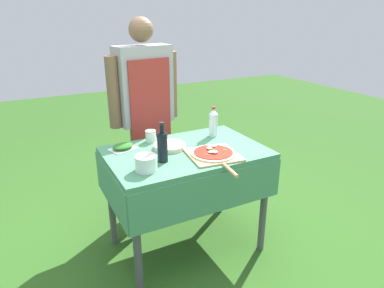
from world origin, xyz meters
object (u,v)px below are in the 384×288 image
Objects in this scene: person_cook at (145,105)px; mixing_tub at (146,163)px; oil_bottle at (162,146)px; water_bottle at (213,122)px; prep_table at (186,166)px; herb_container at (123,147)px; plate_stack at (170,146)px; pizza_on_peel at (214,154)px; sauce_jar at (151,137)px.

person_cook is 0.90m from mixing_tub.
water_bottle is at bearing 26.61° from oil_bottle.
person_cook is 12.26× the size of mixing_tub.
prep_table is 0.44m from mixing_tub.
plate_stack is at bearing -23.19° from herb_container.
prep_table is at bearing -30.26° from herb_container.
mixing_tub is at bearing -153.65° from prep_table.
plate_stack is (-0.03, -0.56, -0.18)m from person_cook.
pizza_on_peel is at bearing -120.19° from water_bottle.
oil_bottle reaches higher than mixing_tub.
prep_table is at bearing 131.57° from pizza_on_peel.
prep_table is 0.44m from water_bottle.
sauce_jar is (-0.10, -0.37, -0.15)m from person_cook.
mixing_tub is 1.60× the size of sauce_jar.
herb_container is (-0.17, 0.33, -0.09)m from oil_bottle.
pizza_on_peel is at bearing -59.30° from sauce_jar.
person_cook is at bearing 109.44° from pizza_on_peel.
pizza_on_peel is 0.66m from herb_container.
plate_stack reaches higher than prep_table.
sauce_jar is at bearing 65.63° from mixing_tub.
sauce_jar is (-0.07, 0.19, 0.02)m from plate_stack.
plate_stack is at bearing 79.03° from person_cook.
pizza_on_peel is at bearing -55.78° from prep_table.
person_cook reaches higher than water_bottle.
sauce_jar is at bearing 66.93° from person_cook.
pizza_on_peel reaches higher than prep_table.
oil_bottle is 0.38m from herb_container.
person_cook is 0.87m from pizza_on_peel.
water_bottle is 0.73m from herb_container.
water_bottle is at bearing 27.13° from mixing_tub.
prep_table is 4.18× the size of oil_bottle.
person_cook is 0.62m from water_bottle.
oil_bottle is 0.26m from plate_stack.
pizza_on_peel is 0.42m from water_bottle.
plate_stack is at bearing 44.39° from mixing_tub.
pizza_on_peel is 0.36m from oil_bottle.
sauce_jar reaches higher than prep_table.
pizza_on_peel is 0.54m from sauce_jar.
herb_container is at bearing 43.83° from person_cook.
oil_bottle reaches higher than plate_stack.
person_cook reaches higher than pizza_on_peel.
herb_container is at bearing 117.41° from oil_bottle.
mixing_tub is at bearing -135.61° from plate_stack.
herb_container is at bearing 93.37° from mixing_tub.
prep_table is at bearing 26.35° from mixing_tub.
plate_stack is (0.31, -0.13, -0.00)m from herb_container.
person_cook is 19.58× the size of sauce_jar.
sauce_jar reaches higher than herb_container.
pizza_on_peel is 2.54× the size of herb_container.
herb_container is (-0.39, 0.23, 0.14)m from prep_table.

